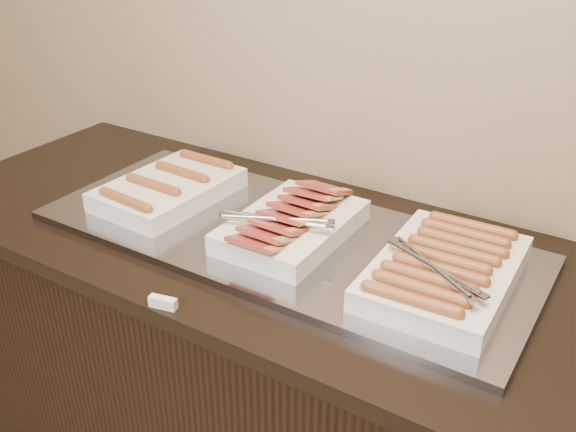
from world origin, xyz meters
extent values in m
cube|color=#9E896B|center=(0.00, 2.50, 1.40)|extent=(6.00, 0.05, 2.80)
cube|color=black|center=(0.00, 2.13, 0.43)|extent=(2.00, 0.70, 0.86)
cube|color=black|center=(0.00, 2.13, 0.88)|extent=(2.06, 0.76, 0.04)
cube|color=gray|center=(-0.03, 2.13, 0.91)|extent=(1.20, 0.50, 0.02)
cube|color=silver|center=(-0.38, 2.13, 0.95)|extent=(0.26, 0.37, 0.05)
cylinder|color=brown|center=(-0.39, 1.98, 0.98)|extent=(0.16, 0.04, 0.03)
cylinder|color=brown|center=(-0.39, 2.08, 0.98)|extent=(0.16, 0.03, 0.03)
cylinder|color=brown|center=(-0.38, 2.18, 0.98)|extent=(0.16, 0.03, 0.03)
cylinder|color=brown|center=(-0.38, 2.28, 0.98)|extent=(0.16, 0.03, 0.03)
cube|color=silver|center=(0.00, 2.13, 0.95)|extent=(0.24, 0.36, 0.05)
cube|color=#A53835|center=(0.00, 1.99, 0.97)|extent=(0.12, 0.09, 0.04)
cube|color=#A53835|center=(0.00, 2.03, 0.97)|extent=(0.12, 0.09, 0.04)
cube|color=#A53835|center=(0.01, 2.07, 0.98)|extent=(0.12, 0.09, 0.04)
cube|color=#A53835|center=(0.00, 2.11, 0.98)|extent=(0.12, 0.09, 0.04)
cube|color=#A53835|center=(0.00, 2.15, 0.98)|extent=(0.12, 0.09, 0.04)
cube|color=#A53835|center=(0.01, 2.19, 0.99)|extent=(0.12, 0.09, 0.04)
cube|color=#A53835|center=(-0.01, 2.23, 0.99)|extent=(0.12, 0.09, 0.04)
cube|color=#A53835|center=(0.01, 2.27, 0.99)|extent=(0.12, 0.09, 0.04)
cube|color=silver|center=(0.37, 2.13, 0.95)|extent=(0.28, 0.41, 0.05)
cylinder|color=brown|center=(0.37, 1.96, 0.98)|extent=(0.18, 0.04, 0.03)
cylinder|color=brown|center=(0.37, 2.00, 0.98)|extent=(0.18, 0.03, 0.03)
cylinder|color=brown|center=(0.37, 2.04, 0.98)|extent=(0.18, 0.03, 0.03)
cylinder|color=brown|center=(0.38, 2.09, 0.98)|extent=(0.18, 0.03, 0.03)
cylinder|color=brown|center=(0.37, 2.13, 0.98)|extent=(0.18, 0.03, 0.03)
cylinder|color=brown|center=(0.37, 2.17, 0.98)|extent=(0.18, 0.03, 0.03)
cylinder|color=brown|center=(0.38, 2.22, 0.98)|extent=(0.18, 0.03, 0.03)
cylinder|color=brown|center=(0.37, 2.26, 0.98)|extent=(0.18, 0.03, 0.03)
cylinder|color=brown|center=(0.37, 2.30, 0.98)|extent=(0.18, 0.03, 0.03)
cube|color=silver|center=(-0.08, 1.77, 0.91)|extent=(0.06, 0.03, 0.02)
camera|label=1|loc=(0.70, 1.00, 1.67)|focal=40.00mm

